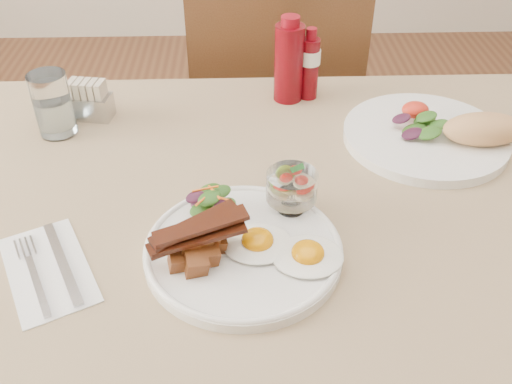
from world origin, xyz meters
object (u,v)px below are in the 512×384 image
object	(u,v)px
table	(297,245)
ketchup_bottle	(289,62)
sugar_caddy	(89,102)
chair_far	(273,116)
fruit_cup	(292,187)
second_plate	(439,133)
hot_sauce_bottle	(310,65)
water_glass	(54,108)
main_plate	(243,251)

from	to	relation	value
table	ketchup_bottle	size ratio (longest dim) A/B	7.71
table	sugar_caddy	xyz separation A→B (m)	(-0.38, 0.28, 0.12)
chair_far	fruit_cup	size ratio (longest dim) A/B	12.10
sugar_caddy	second_plate	bearing A→B (deg)	-0.04
table	hot_sauce_bottle	distance (m)	0.39
table	fruit_cup	xyz separation A→B (m)	(-0.02, -0.03, 0.15)
table	water_glass	xyz separation A→B (m)	(-0.43, 0.23, 0.14)
water_glass	ketchup_bottle	bearing A→B (deg)	15.00
chair_far	sugar_caddy	world-z (taller)	chair_far
chair_far	main_plate	distance (m)	0.82
fruit_cup	chair_far	bearing A→B (deg)	88.52
table	hot_sauce_bottle	xyz separation A→B (m)	(0.05, 0.35, 0.16)
table	second_plate	bearing A→B (deg)	32.44
second_plate	hot_sauce_bottle	bearing A→B (deg)	140.17
table	main_plate	xyz separation A→B (m)	(-0.09, -0.11, 0.10)
ketchup_bottle	water_glass	xyz separation A→B (m)	(-0.44, -0.12, -0.03)
fruit_cup	sugar_caddy	xyz separation A→B (m)	(-0.36, 0.31, -0.02)
main_plate	ketchup_bottle	xyz separation A→B (m)	(0.10, 0.46, 0.07)
ketchup_bottle	hot_sauce_bottle	xyz separation A→B (m)	(0.04, 0.01, -0.01)
second_plate	water_glass	xyz separation A→B (m)	(-0.70, 0.06, 0.03)
table	hot_sauce_bottle	size ratio (longest dim) A/B	9.08
main_plate	second_plate	bearing A→B (deg)	38.16
main_plate	fruit_cup	distance (m)	0.12
chair_far	ketchup_bottle	world-z (taller)	chair_far
ketchup_bottle	water_glass	distance (m)	0.45
table	water_glass	distance (m)	0.51
chair_far	second_plate	bearing A→B (deg)	-61.64
table	chair_far	bearing A→B (deg)	90.00
second_plate	ketchup_bottle	size ratio (longest dim) A/B	1.80
sugar_caddy	table	bearing A→B (deg)	-26.71
table	chair_far	distance (m)	0.68
hot_sauce_bottle	sugar_caddy	xyz separation A→B (m)	(-0.43, -0.07, -0.04)
ketchup_bottle	water_glass	size ratio (longest dim) A/B	1.46
table	hot_sauce_bottle	bearing A→B (deg)	82.08
second_plate	main_plate	bearing A→B (deg)	-141.84
fruit_cup	second_plate	world-z (taller)	fruit_cup
hot_sauce_bottle	sugar_caddy	size ratio (longest dim) A/B	1.62
chair_far	second_plate	xyz separation A→B (m)	(0.27, -0.49, 0.25)
main_plate	fruit_cup	world-z (taller)	fruit_cup
main_plate	sugar_caddy	xyz separation A→B (m)	(-0.29, 0.39, 0.03)
sugar_caddy	hot_sauce_bottle	bearing A→B (deg)	18.95
chair_far	water_glass	world-z (taller)	chair_far
fruit_cup	sugar_caddy	bearing A→B (deg)	139.22
second_plate	ketchup_bottle	bearing A→B (deg)	145.93
ketchup_bottle	sugar_caddy	size ratio (longest dim) A/B	1.91
second_plate	water_glass	distance (m)	0.70
fruit_cup	water_glass	world-z (taller)	water_glass
chair_far	fruit_cup	xyz separation A→B (m)	(-0.02, -0.69, 0.29)
hot_sauce_bottle	water_glass	bearing A→B (deg)	-165.60
fruit_cup	hot_sauce_bottle	world-z (taller)	hot_sauce_bottle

